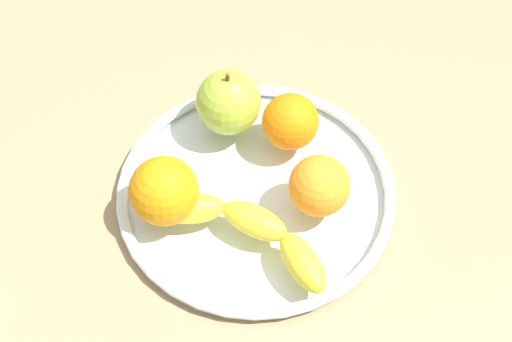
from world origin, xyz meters
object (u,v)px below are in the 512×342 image
fruit_bowl (256,192)px  banana (244,229)px  orange_front_left (290,122)px  orange_center (164,191)px  apple (229,102)px  orange_front_right (319,186)px

fruit_bowl → banana: size_ratio=1.48×
banana → orange_front_left: 13.43cm
banana → orange_center: 8.82cm
apple → orange_front_right: (-11.29, 8.46, -0.41)cm
banana → apple: (4.80, -14.04, 1.99)cm
orange_center → apple: bearing=-106.3°
apple → orange_front_right: size_ratio=1.26×
fruit_bowl → orange_front_left: size_ratio=4.79×
apple → orange_center: apple is taller
banana → apple: size_ratio=2.52×
orange_front_right → orange_center: bearing=15.2°
orange_front_left → orange_center: bearing=47.6°
apple → orange_center: size_ratio=1.12×
banana → orange_front_right: 8.71cm
orange_center → orange_front_right: (-14.96, -4.05, -0.37)cm
fruit_bowl → orange_front_right: bearing=175.1°
fruit_bowl → orange_front_left: orange_front_left is taller
orange_center → orange_front_left: 15.75cm
fruit_bowl → banana: banana is taller
fruit_bowl → apple: bearing=-59.3°
banana → apple: 14.98cm
orange_center → orange_front_right: orange_center is taller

